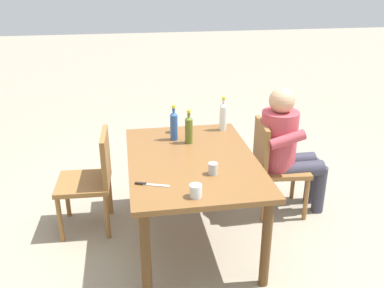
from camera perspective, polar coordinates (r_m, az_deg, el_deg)
ground_plane at (r=3.63m, az=0.00°, el=-12.62°), size 24.00×24.00×0.00m
dining_table at (r=3.29m, az=0.00°, el=-3.41°), size 1.43×0.99×0.74m
chair_near_right at (r=3.84m, az=10.96°, el=-2.47°), size 0.48×0.48×0.87m
chair_far_right at (r=3.62m, az=-13.35°, el=-4.28°), size 0.46×0.46×0.87m
person_in_white_shirt at (r=3.80m, az=12.73°, el=-0.11°), size 0.47×0.62×1.18m
bottle_blue at (r=3.56m, az=-2.47°, el=2.60°), size 0.06×0.06×0.31m
bottle_olive at (r=3.49m, az=-0.43°, el=2.08°), size 0.06×0.06×0.29m
bottle_clear at (r=3.78m, az=4.25°, el=3.83°), size 0.06×0.06×0.31m
cup_glass at (r=2.71m, az=0.50°, el=-6.39°), size 0.08×0.08×0.09m
cup_steel at (r=2.99m, az=2.87°, el=-3.37°), size 0.07×0.07×0.09m
cup_white at (r=3.75m, az=-2.46°, el=2.27°), size 0.07×0.07×0.09m
table_knife at (r=2.88m, az=-5.81°, el=-5.49°), size 0.10×0.23×0.01m
backpack_by_near_side at (r=4.63m, az=-2.67°, el=-1.41°), size 0.33×0.26×0.41m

